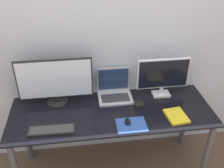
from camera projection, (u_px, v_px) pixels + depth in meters
wall_back at (106, 40)px, 2.38m from camera, size 7.00×0.05×2.50m
desk at (112, 121)px, 2.38m from camera, size 1.79×0.65×0.74m
monitor_left at (55, 81)px, 2.30m from camera, size 0.66×0.19×0.44m
monitor_right at (163, 76)px, 2.43m from camera, size 0.49×0.12×0.38m
laptop at (114, 90)px, 2.50m from camera, size 0.32×0.26×0.26m
keyboard at (52, 130)px, 2.09m from camera, size 0.37×0.13×0.02m
mousepad at (131, 125)px, 2.15m from camera, size 0.25×0.19×0.00m
mouse at (128, 121)px, 2.16m from camera, size 0.05×0.07×0.04m
book at (176, 116)px, 2.24m from camera, size 0.18×0.23×0.02m
power_brick at (139, 105)px, 2.37m from camera, size 0.08×0.08×0.03m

